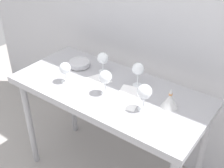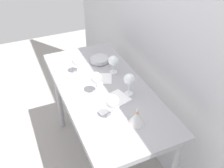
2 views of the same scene
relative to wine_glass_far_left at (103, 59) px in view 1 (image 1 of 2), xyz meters
name	(u,v)px [view 1 (image 1 of 2)]	position (x,y,z in m)	size (l,w,h in m)	color
back_wall	(149,13)	(0.17, 0.34, 0.29)	(3.80, 0.04, 2.60)	#BCBCC1
steel_counter	(109,100)	(0.17, -0.16, -0.21)	(1.40, 0.65, 0.90)	#9D9DA3
wine_glass_far_left	(103,59)	(0.00, 0.00, 0.00)	(0.09, 0.09, 0.16)	white
wine_glass_near_center	(105,77)	(0.20, -0.23, 0.02)	(0.09, 0.09, 0.17)	white
wine_glass_far_right	(138,70)	(0.32, -0.01, 0.02)	(0.09, 0.09, 0.18)	white
wine_glass_near_left	(65,69)	(-0.12, -0.28, 0.00)	(0.08, 0.08, 0.15)	white
wine_glass_near_right	(145,92)	(0.50, -0.23, 0.02)	(0.09, 0.09, 0.18)	white
tasting_sheet_upper	(128,97)	(0.35, -0.18, -0.11)	(0.16, 0.28, 0.00)	white
tasting_sheet_lower	(95,81)	(0.04, -0.15, -0.11)	(0.15, 0.21, 0.00)	white
tasting_bowl	(79,63)	(-0.20, -0.05, -0.08)	(0.17, 0.17, 0.05)	beige
decanter_funnel	(170,101)	(0.61, -0.11, -0.06)	(0.11, 0.11, 0.13)	silver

